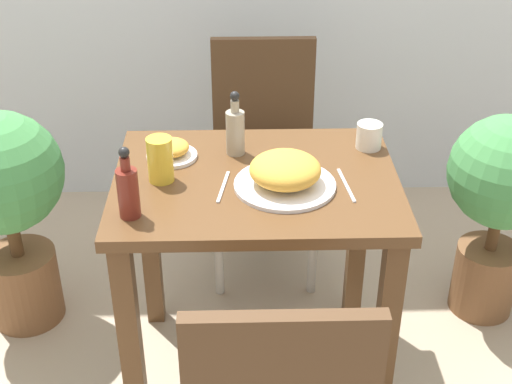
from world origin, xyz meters
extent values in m
plane|color=tan|center=(0.00, 0.00, 0.00)|extent=(16.00, 16.00, 0.00)
cube|color=brown|center=(0.00, 0.00, 0.74)|extent=(0.83, 0.64, 0.04)
cube|color=brown|center=(-0.37, -0.27, 0.36)|extent=(0.06, 0.06, 0.72)
cube|color=brown|center=(0.37, -0.27, 0.36)|extent=(0.06, 0.06, 0.72)
cube|color=brown|center=(-0.37, 0.27, 0.36)|extent=(0.06, 0.06, 0.72)
cube|color=brown|center=(0.37, 0.27, 0.36)|extent=(0.06, 0.06, 0.72)
cube|color=#4C331E|center=(0.05, 0.59, 0.45)|extent=(0.42, 0.42, 0.04)
cube|color=#4C331E|center=(0.05, 0.78, 0.69)|extent=(0.40, 0.04, 0.44)
cylinder|color=#B7B2A8|center=(-0.13, 0.41, 0.22)|extent=(0.03, 0.03, 0.43)
cylinder|color=#B7B2A8|center=(0.23, 0.41, 0.22)|extent=(0.03, 0.03, 0.43)
cylinder|color=#B7B2A8|center=(-0.13, 0.77, 0.22)|extent=(0.03, 0.03, 0.43)
cylinder|color=#B7B2A8|center=(0.23, 0.77, 0.22)|extent=(0.03, 0.03, 0.43)
cylinder|color=white|center=(0.08, -0.06, 0.76)|extent=(0.29, 0.29, 0.01)
ellipsoid|color=gold|center=(0.08, -0.06, 0.81)|extent=(0.20, 0.20, 0.09)
cylinder|color=white|center=(-0.25, 0.13, 0.76)|extent=(0.16, 0.16, 0.01)
ellipsoid|color=gold|center=(-0.25, 0.13, 0.79)|extent=(0.11, 0.11, 0.05)
cylinder|color=silver|center=(0.36, 0.18, 0.80)|extent=(0.08, 0.08, 0.08)
cylinder|color=gold|center=(-0.27, -0.01, 0.82)|extent=(0.07, 0.07, 0.13)
cylinder|color=maroon|center=(-0.34, -0.20, 0.82)|extent=(0.06, 0.06, 0.14)
cylinder|color=maroon|center=(-0.34, -0.20, 0.91)|extent=(0.03, 0.03, 0.04)
sphere|color=black|center=(-0.34, -0.20, 0.95)|extent=(0.03, 0.03, 0.03)
cylinder|color=gray|center=(-0.06, 0.15, 0.82)|extent=(0.06, 0.06, 0.14)
cylinder|color=gray|center=(-0.06, 0.15, 0.91)|extent=(0.03, 0.03, 0.04)
sphere|color=black|center=(-0.06, 0.15, 0.95)|extent=(0.03, 0.03, 0.03)
cube|color=silver|center=(-0.10, -0.06, 0.76)|extent=(0.04, 0.17, 0.00)
cube|color=silver|center=(0.26, -0.06, 0.76)|extent=(0.03, 0.19, 0.00)
cylinder|color=brown|center=(-0.85, 0.30, 0.14)|extent=(0.26, 0.26, 0.28)
cylinder|color=brown|center=(-0.85, 0.30, 0.34)|extent=(0.05, 0.05, 0.13)
sphere|color=#428947|center=(-0.85, 0.30, 0.62)|extent=(0.42, 0.42, 0.42)
cylinder|color=brown|center=(0.87, 0.30, 0.14)|extent=(0.23, 0.23, 0.27)
cylinder|color=brown|center=(0.87, 0.30, 0.33)|extent=(0.04, 0.04, 0.12)
sphere|color=#428947|center=(0.87, 0.30, 0.59)|extent=(0.40, 0.40, 0.40)
camera|label=1|loc=(-0.05, -1.80, 1.79)|focal=50.00mm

